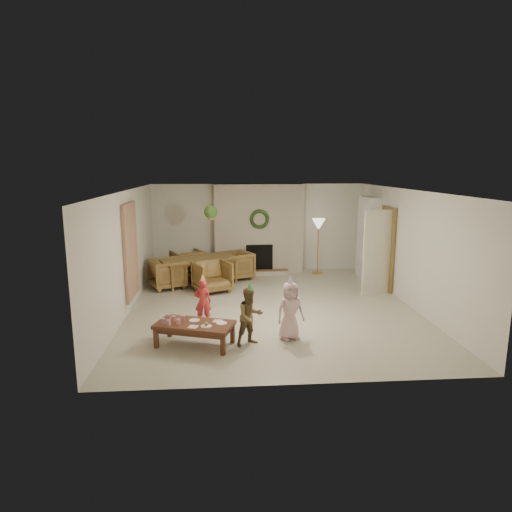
{
  "coord_description": "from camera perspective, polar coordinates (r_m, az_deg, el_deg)",
  "views": [
    {
      "loc": [
        -1.03,
        -9.18,
        2.99
      ],
      "look_at": [
        -0.3,
        0.4,
        1.05
      ],
      "focal_mm": 31.31,
      "sensor_mm": 36.0,
      "label": 1
    }
  ],
  "objects": [
    {
      "name": "floor_lamp_shade",
      "position": [
        12.57,
        8.01,
        4.03
      ],
      "size": [
        0.37,
        0.37,
        0.31
      ],
      "primitive_type": "cone",
      "rotation": [
        3.14,
        0.0,
        0.0
      ],
      "color": "beige",
      "rests_on": "floor_lamp_post"
    },
    {
      "name": "hanging_plant_foliage",
      "position": [
        10.73,
        -5.81,
        5.64
      ],
      "size": [
        0.32,
        0.32,
        0.32
      ],
      "primitive_type": "sphere",
      "color": "#284918",
      "rests_on": "hanging_plant_pot"
    },
    {
      "name": "bookshelf_carcass",
      "position": [
        12.26,
        14.11,
        2.2
      ],
      "size": [
        0.3,
        1.0,
        2.2
      ],
      "primitive_type": "cube",
      "color": "white",
      "rests_on": "floor"
    },
    {
      "name": "bookshelf_shelf_b",
      "position": [
        12.29,
        13.97,
        1.05
      ],
      "size": [
        0.3,
        0.92,
        0.03
      ],
      "primitive_type": "cube",
      "color": "white",
      "rests_on": "bookshelf_carcass"
    },
    {
      "name": "door_leaf",
      "position": [
        10.81,
        15.23,
        0.41
      ],
      "size": [
        0.77,
        0.32,
        2.0
      ],
      "primitive_type": "cube",
      "rotation": [
        0.0,
        0.0,
        -1.22
      ],
      "color": "beige",
      "rests_on": "floor"
    },
    {
      "name": "cup_d",
      "position": [
        7.79,
        -10.47,
        -7.87
      ],
      "size": [
        0.09,
        0.09,
        0.09
      ],
      "primitive_type": "cylinder",
      "rotation": [
        0.0,
        0.0,
        -0.33
      ],
      "color": "silver",
      "rests_on": "coffee_table_top"
    },
    {
      "name": "coffee_leg_bl",
      "position": [
        8.19,
        -10.97,
        -8.95
      ],
      "size": [
        0.09,
        0.09,
        0.34
      ],
      "primitive_type": "cube",
      "rotation": [
        0.0,
        0.0,
        -0.33
      ],
      "color": "#572F1D",
      "rests_on": "floor"
    },
    {
      "name": "cup_e",
      "position": [
        7.63,
        -9.89,
        -8.26
      ],
      "size": [
        0.09,
        0.09,
        0.09
      ],
      "primitive_type": "cylinder",
      "rotation": [
        0.0,
        0.0,
        -0.33
      ],
      "color": "silver",
      "rests_on": "coffee_table_top"
    },
    {
      "name": "fireplace_hearth",
      "position": [
        12.52,
        0.48,
        -2.12
      ],
      "size": [
        1.6,
        0.3,
        0.12
      ],
      "primitive_type": "cube",
      "color": "brown",
      "rests_on": "floor"
    },
    {
      "name": "food_scoop",
      "position": [
        7.47,
        -6.37,
        -8.61
      ],
      "size": [
        0.09,
        0.09,
        0.07
      ],
      "primitive_type": "sphere",
      "rotation": [
        0.0,
        0.0,
        -0.33
      ],
      "color": "tan",
      "rests_on": "plate_b"
    },
    {
      "name": "coffee_table_top",
      "position": [
        7.67,
        -7.85,
        -8.69
      ],
      "size": [
        1.43,
        1.03,
        0.06
      ],
      "primitive_type": "cube",
      "rotation": [
        0.0,
        0.0,
        -0.33
      ],
      "color": "#572F1D",
      "rests_on": "floor"
    },
    {
      "name": "cup_a",
      "position": [
        7.71,
        -11.75,
        -8.12
      ],
      "size": [
        0.09,
        0.09,
        0.09
      ],
      "primitive_type": "cylinder",
      "rotation": [
        0.0,
        0.0,
        -0.33
      ],
      "color": "silver",
      "rests_on": "coffee_table_top"
    },
    {
      "name": "cup_b",
      "position": [
        7.88,
        -11.12,
        -7.67
      ],
      "size": [
        0.09,
        0.09,
        0.09
      ],
      "primitive_type": "cylinder",
      "rotation": [
        0.0,
        0.0,
        -0.33
      ],
      "color": "silver",
      "rests_on": "coffee_table_top"
    },
    {
      "name": "hanging_plant_cord",
      "position": [
        10.71,
        -5.83,
        6.86
      ],
      "size": [
        0.01,
        0.01,
        0.7
      ],
      "primitive_type": "cylinder",
      "color": "tan",
      "rests_on": "ceiling"
    },
    {
      "name": "wall_right",
      "position": [
        10.17,
        19.06,
        0.94
      ],
      "size": [
        0.0,
        7.0,
        7.0
      ],
      "primitive_type": "plane",
      "rotation": [
        1.57,
        0.0,
        -1.57
      ],
      "color": "silver",
      "rests_on": "floor"
    },
    {
      "name": "hanging_plant_pot",
      "position": [
        10.75,
        -5.79,
        5.0
      ],
      "size": [
        0.16,
        0.16,
        0.12
      ],
      "primitive_type": "cylinder",
      "color": "#9B6032",
      "rests_on": "hanging_plant_cord"
    },
    {
      "name": "coffee_leg_fl",
      "position": [
        7.75,
        -12.65,
        -10.22
      ],
      "size": [
        0.09,
        0.09,
        0.34
      ],
      "primitive_type": "cube",
      "rotation": [
        0.0,
        0.0,
        -0.33
      ],
      "color": "#572F1D",
      "rests_on": "floor"
    },
    {
      "name": "cup_c",
      "position": [
        7.62,
        -11.1,
        -8.34
      ],
      "size": [
        0.09,
        0.09,
        0.09
      ],
      "primitive_type": "cylinder",
      "rotation": [
        0.0,
        0.0,
        -0.33
      ],
      "color": "silver",
      "rests_on": "coffee_table_top"
    },
    {
      "name": "dining_chair_right",
      "position": [
        12.0,
        -2.63,
        -1.21
      ],
      "size": [
        1.07,
        1.06,
        0.74
      ],
      "primitive_type": "imported",
      "rotation": [
        0.0,
        0.0,
        -1.14
      ],
      "color": "brown",
      "rests_on": "floor"
    },
    {
      "name": "cup_f",
      "position": [
        7.8,
        -9.29,
        -7.79
      ],
      "size": [
        0.09,
        0.09,
        0.09
      ],
      "primitive_type": "cylinder",
      "rotation": [
        0.0,
        0.0,
        -0.33
      ],
      "color": "silver",
      "rests_on": "coffee_table_top"
    },
    {
      "name": "dining_table",
      "position": [
        11.59,
        -7.27,
        -1.92
      ],
      "size": [
        2.18,
        1.76,
        0.67
      ],
      "primitive_type": "imported",
      "rotation": [
        0.0,
        0.0,
        0.43
      ],
      "color": "brown",
      "rests_on": "floor"
    },
    {
      "name": "bookshelf_shelf_d",
      "position": [
        12.18,
        14.15,
        4.75
      ],
      "size": [
        0.3,
        0.92,
        0.03
      ],
      "primitive_type": "cube",
      "color": "white",
      "rests_on": "bookshelf_carcass"
    },
    {
      "name": "wall_front",
      "position": [
        6.03,
        5.7,
        -5.41
      ],
      "size": [
        7.0,
        0.0,
        7.0
      ],
      "primitive_type": "plane",
      "rotation": [
        -1.57,
        0.0,
        0.0
      ],
      "color": "silver",
      "rests_on": "floor"
    },
    {
      "name": "napkin_left",
      "position": [
        7.48,
        -8.02,
        -8.94
      ],
      "size": [
        0.19,
        0.19,
        0.01
      ],
      "primitive_type": "cube",
      "rotation": [
        0.0,
        0.0,
        -0.33
      ],
      "color": "#E6A9AF",
      "rests_on": "coffee_table_top"
    },
    {
      "name": "wall_back",
      "position": [
        12.84,
        0.28,
        3.62
      ],
      "size": [
        7.0,
        0.0,
        7.0
      ],
      "primitive_type": "plane",
      "rotation": [
        1.57,
        0.0,
        0.0
      ],
      "color": "silver",
      "rests_on": "floor"
    },
    {
      "name": "books_row_lower",
      "position": [
        12.2,
        14.04,
        -0.28
      ],
      "size": [
        0.2,
        0.4,
        0.24
      ],
      "primitive_type": "cube",
      "color": "#AC391F",
      "rests_on": "bookshelf_shelf_a"
    },
    {
      "name": "child_red",
      "position": [
        8.66,
        -6.79,
        -5.81
      ],
      "size": [
        0.32,
        0.22,
        0.87
      ],
      "primitive_type": "imported",
      "rotation": [
        0.0,
        0.0,
        3.12
      ],
      "color": "red",
      "rests_on": "floor"
    },
    {
      "name": "books_row_mid",
      "position": [
        12.31,
        13.84,
        1.73
      ],
      "size": [
        0.2,
        0.44,
        0.24
      ],
      "primitive_type": "cube",
      "color": "#285893",
      "rests_on": "bookshelf_shelf_b"
    },
    {
      "name": "bookshelf_shelf_a",
      "position": [
        12.37,
        13.88,
        -0.77
      ],
      "size": [
        0.3,
        0.92,
        0.03
      ],
      "primitive_type": "cube",
      "color": "white",
      "rests_on": "bookshelf_carcass"
    },
    {
      "name": "floor_lamp_base",
      "position": [
        12.82,
        7.84,
        -2.11
      ],
      "size": [
        0.29,
        0.29,
        0.03
      ],
      "primitive_type": "cylinder",
      "color": "gold",
      "rests_on": "floor"
    },
    {
      "name": "fireplace_firebox",
      "position": [
        12.6,
        0.42,
        -0.22
      ],
      "size": [
        0.75,
        0.12,
        0.75
      ],
      "primitive_type": "cube",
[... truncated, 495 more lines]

